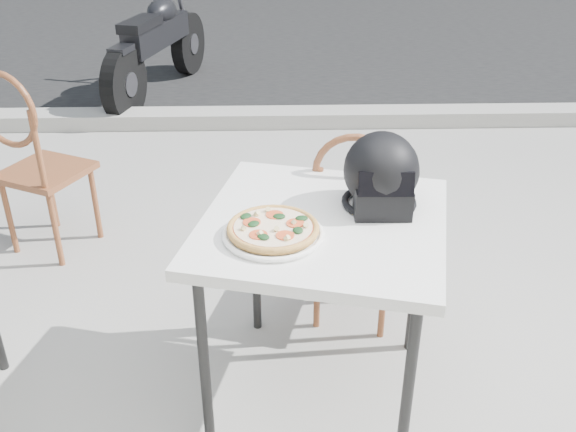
{
  "coord_description": "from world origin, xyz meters",
  "views": [
    {
      "loc": [
        -0.59,
        -1.93,
        1.86
      ],
      "look_at": [
        -0.54,
        -0.07,
        0.84
      ],
      "focal_mm": 40.0,
      "sensor_mm": 36.0,
      "label": 1
    }
  ],
  "objects_px": {
    "pizza": "(273,228)",
    "motorcycle": "(158,46)",
    "cafe_chair_main": "(356,220)",
    "cafe_chair_side": "(30,154)",
    "cafe_table_main": "(323,237)",
    "helmet": "(381,175)",
    "plate": "(273,234)"
  },
  "relations": [
    {
      "from": "pizza",
      "to": "helmet",
      "type": "bearing_deg",
      "value": 28.24
    },
    {
      "from": "helmet",
      "to": "cafe_chair_side",
      "type": "height_order",
      "value": "helmet"
    },
    {
      "from": "pizza",
      "to": "motorcycle",
      "type": "relative_size",
      "value": 0.16
    },
    {
      "from": "cafe_table_main",
      "to": "helmet",
      "type": "xyz_separation_m",
      "value": [
        0.21,
        0.09,
        0.19
      ]
    },
    {
      "from": "cafe_chair_side",
      "to": "motorcycle",
      "type": "height_order",
      "value": "cafe_chair_side"
    },
    {
      "from": "plate",
      "to": "helmet",
      "type": "relative_size",
      "value": 1.41
    },
    {
      "from": "plate",
      "to": "cafe_chair_side",
      "type": "bearing_deg",
      "value": 135.12
    },
    {
      "from": "cafe_table_main",
      "to": "pizza",
      "type": "height_order",
      "value": "pizza"
    },
    {
      "from": "pizza",
      "to": "cafe_chair_main",
      "type": "relative_size",
      "value": 0.32
    },
    {
      "from": "pizza",
      "to": "helmet",
      "type": "height_order",
      "value": "helmet"
    },
    {
      "from": "cafe_table_main",
      "to": "plate",
      "type": "distance_m",
      "value": 0.22
    },
    {
      "from": "cafe_chair_main",
      "to": "motorcycle",
      "type": "relative_size",
      "value": 0.49
    },
    {
      "from": "cafe_chair_side",
      "to": "motorcycle",
      "type": "distance_m",
      "value": 2.76
    },
    {
      "from": "helmet",
      "to": "cafe_chair_main",
      "type": "distance_m",
      "value": 0.52
    },
    {
      "from": "pizza",
      "to": "cafe_chair_side",
      "type": "height_order",
      "value": "cafe_chair_side"
    },
    {
      "from": "cafe_table_main",
      "to": "cafe_chair_side",
      "type": "distance_m",
      "value": 1.78
    },
    {
      "from": "pizza",
      "to": "plate",
      "type": "bearing_deg",
      "value": -106.14
    },
    {
      "from": "plate",
      "to": "cafe_chair_main",
      "type": "xyz_separation_m",
      "value": [
        0.36,
        0.56,
        -0.26
      ]
    },
    {
      "from": "plate",
      "to": "cafe_chair_side",
      "type": "distance_m",
      "value": 1.74
    },
    {
      "from": "cafe_chair_main",
      "to": "cafe_chair_side",
      "type": "bearing_deg",
      "value": -6.98
    },
    {
      "from": "cafe_chair_main",
      "to": "motorcycle",
      "type": "bearing_deg",
      "value": -52.62
    },
    {
      "from": "helmet",
      "to": "cafe_chair_side",
      "type": "bearing_deg",
      "value": 148.85
    },
    {
      "from": "plate",
      "to": "helmet",
      "type": "distance_m",
      "value": 0.45
    },
    {
      "from": "helmet",
      "to": "cafe_chair_side",
      "type": "distance_m",
      "value": 1.92
    },
    {
      "from": "cafe_chair_side",
      "to": "cafe_chair_main",
      "type": "bearing_deg",
      "value": -176.78
    },
    {
      "from": "cafe_table_main",
      "to": "cafe_chair_main",
      "type": "bearing_deg",
      "value": 67.83
    },
    {
      "from": "plate",
      "to": "motorcycle",
      "type": "height_order",
      "value": "motorcycle"
    },
    {
      "from": "pizza",
      "to": "cafe_chair_side",
      "type": "distance_m",
      "value": 1.74
    },
    {
      "from": "plate",
      "to": "cafe_chair_main",
      "type": "relative_size",
      "value": 0.42
    },
    {
      "from": "pizza",
      "to": "motorcycle",
      "type": "bearing_deg",
      "value": 104.16
    },
    {
      "from": "helmet",
      "to": "motorcycle",
      "type": "height_order",
      "value": "helmet"
    },
    {
      "from": "motorcycle",
      "to": "cafe_chair_main",
      "type": "bearing_deg",
      "value": -52.62
    }
  ]
}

